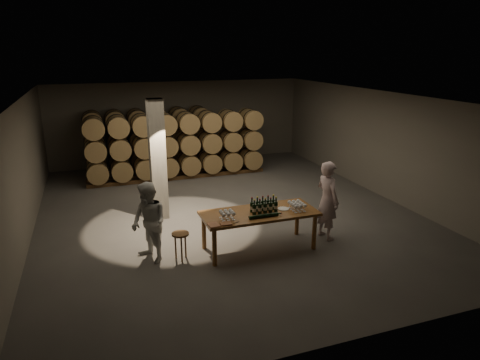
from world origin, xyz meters
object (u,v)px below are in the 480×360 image
object	(u,v)px
notebook_near	(226,224)
bottle_cluster	(264,207)
person_woman	(149,223)
stool	(180,238)
person_man	(327,200)
plate	(283,209)
tasting_table	(259,216)

from	to	relation	value
notebook_near	bottle_cluster	bearing A→B (deg)	25.45
notebook_near	person_woman	xyz separation A→B (m)	(-1.50, 0.67, -0.04)
stool	person_man	world-z (taller)	person_man
plate	notebook_near	size ratio (longest dim) A/B	1.08
tasting_table	person_woman	bearing A→B (deg)	174.00
tasting_table	notebook_near	distance (m)	1.02
person_woman	bottle_cluster	bearing A→B (deg)	59.64
bottle_cluster	notebook_near	bearing A→B (deg)	-158.84
person_man	person_woman	bearing A→B (deg)	77.86
tasting_table	person_woman	size ratio (longest dim) A/B	1.48
person_man	tasting_table	bearing A→B (deg)	82.02
bottle_cluster	person_woman	world-z (taller)	person_woman
stool	person_woman	xyz separation A→B (m)	(-0.62, 0.17, 0.37)
stool	person_man	bearing A→B (deg)	-0.72
bottle_cluster	plate	world-z (taller)	bottle_cluster
tasting_table	bottle_cluster	distance (m)	0.25
bottle_cluster	person_woman	size ratio (longest dim) A/B	0.35
bottle_cluster	stool	bearing A→B (deg)	176.97
tasting_table	plate	bearing A→B (deg)	-1.32
stool	bottle_cluster	bearing A→B (deg)	-3.03
stool	person_woman	size ratio (longest dim) A/B	0.35
bottle_cluster	person_man	distance (m)	1.66
tasting_table	person_man	size ratio (longest dim) A/B	1.36
bottle_cluster	stool	xyz separation A→B (m)	(-1.89, 0.10, -0.52)
plate	person_man	bearing A→B (deg)	2.40
plate	notebook_near	world-z (taller)	notebook_near
tasting_table	notebook_near	size ratio (longest dim) A/B	10.98
notebook_near	person_man	bearing A→B (deg)	13.84
person_man	plate	bearing A→B (deg)	83.25
plate	stool	xyz separation A→B (m)	(-2.38, 0.09, -0.40)
stool	person_woman	bearing A→B (deg)	164.41
notebook_near	person_woman	size ratio (longest dim) A/B	0.14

